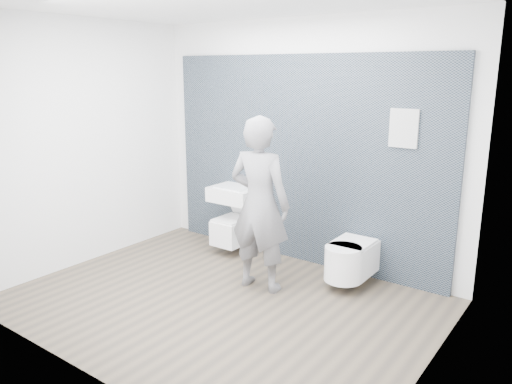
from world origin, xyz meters
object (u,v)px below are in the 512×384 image
Objects in this scene: washbasin at (235,194)px; toilet_square at (234,229)px; visitor at (260,205)px; toilet_rounded at (349,260)px.

washbasin is 0.44m from toilet_square.
toilet_square is 0.37× the size of visitor.
visitor is at bearing -142.04° from toilet_rounded.
toilet_square is (0.00, -0.03, -0.44)m from washbasin.
washbasin is at bearing 90.00° from toilet_square.
toilet_square is 0.98× the size of toilet_rounded.
toilet_rounded is 0.38× the size of visitor.
visitor is (0.88, -0.67, 0.60)m from toilet_square.
visitor is at bearing -38.64° from washbasin.
toilet_square is at bearing 176.93° from toilet_rounded.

